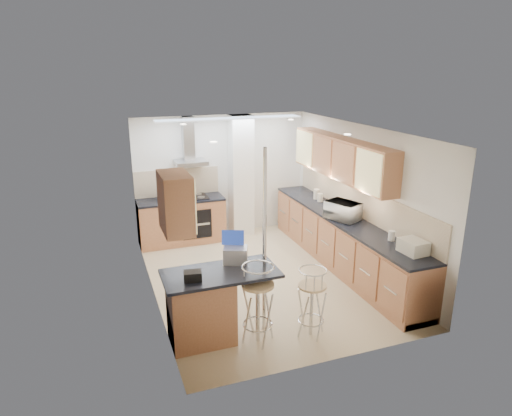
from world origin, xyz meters
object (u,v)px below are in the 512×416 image
object	(u,v)px
laptop	(235,255)
bread_bin	(413,247)
bar_stool_near	(258,304)
bar_stool_end	(312,302)
microwave	(343,211)

from	to	relation	value
laptop	bread_bin	distance (m)	2.50
bar_stool_near	bar_stool_end	size ratio (longest dim) A/B	1.13
bar_stool_near	bar_stool_end	distance (m)	0.72
bar_stool_end	bread_bin	bearing A→B (deg)	-67.69
laptop	bar_stool_near	bearing A→B (deg)	-51.14
microwave	laptop	world-z (taller)	microwave
bar_stool_near	microwave	bearing A→B (deg)	60.40
microwave	bread_bin	size ratio (longest dim) A/B	1.52
bar_stool_end	microwave	bearing A→B (deg)	-20.17
microwave	bread_bin	bearing A→B (deg)	163.14
microwave	bar_stool_end	bearing A→B (deg)	116.89
laptop	bar_stool_end	distance (m)	1.18
microwave	laptop	bearing A→B (deg)	93.04
laptop	bar_stool_near	distance (m)	0.71
bar_stool_end	bread_bin	distance (m)	1.68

